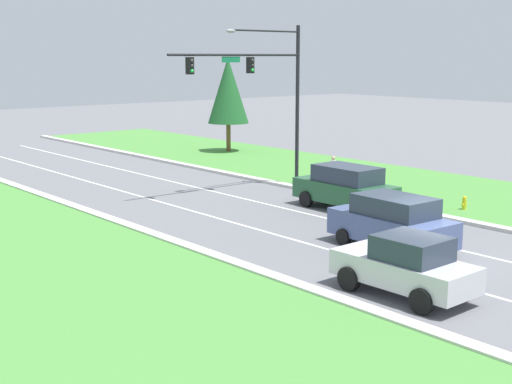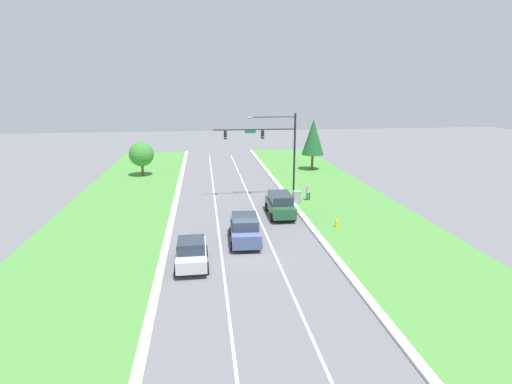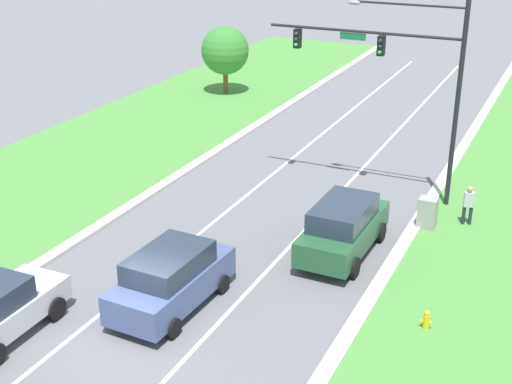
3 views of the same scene
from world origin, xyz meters
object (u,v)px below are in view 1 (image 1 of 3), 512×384
object	(u,v)px
traffic_signal_mast	(265,81)
silver_sedan	(406,266)
pedestrian	(333,170)
conifer_near_right_tree	(228,90)
fire_hydrant	(464,204)
forest_suv	(346,187)
slate_blue_suv	(393,222)
utility_cabinet	(328,180)

from	to	relation	value
traffic_signal_mast	silver_sedan	distance (m)	17.82
pedestrian	traffic_signal_mast	bearing A→B (deg)	-44.52
traffic_signal_mast	conifer_near_right_tree	size ratio (longest dim) A/B	1.24
traffic_signal_mast	fire_hydrant	distance (m)	11.62
forest_suv	slate_blue_suv	distance (m)	6.87
forest_suv	silver_sedan	distance (m)	11.97
slate_blue_suv	fire_hydrant	world-z (taller)	slate_blue_suv
fire_hydrant	slate_blue_suv	bearing A→B (deg)	-164.78
utility_cabinet	pedestrian	world-z (taller)	pedestrian
forest_suv	pedestrian	world-z (taller)	forest_suv
slate_blue_suv	pedestrian	bearing A→B (deg)	56.00
silver_sedan	utility_cabinet	world-z (taller)	silver_sedan
forest_suv	silver_sedan	xyz separation A→B (m)	(-7.48, -9.34, -0.14)
fire_hydrant	conifer_near_right_tree	world-z (taller)	conifer_near_right_tree
forest_suv	utility_cabinet	size ratio (longest dim) A/B	3.86
traffic_signal_mast	slate_blue_suv	size ratio (longest dim) A/B	1.78
slate_blue_suv	conifer_near_right_tree	size ratio (longest dim) A/B	0.69
traffic_signal_mast	forest_suv	distance (m)	7.55
slate_blue_suv	utility_cabinet	bearing A→B (deg)	58.83
traffic_signal_mast	pedestrian	bearing A→B (deg)	-25.87
slate_blue_suv	conifer_near_right_tree	xyz separation A→B (m)	(11.91, 24.99, 3.49)
traffic_signal_mast	utility_cabinet	size ratio (longest dim) A/B	6.57
slate_blue_suv	pedestrian	distance (m)	12.54
silver_sedan	utility_cabinet	distance (m)	16.06
traffic_signal_mast	pedestrian	world-z (taller)	traffic_signal_mast
silver_sedan	fire_hydrant	world-z (taller)	silver_sedan
traffic_signal_mast	pedestrian	size ratio (longest dim) A/B	5.04
slate_blue_suv	forest_suv	bearing A→B (deg)	59.46
silver_sedan	fire_hydrant	distance (m)	12.73
traffic_signal_mast	utility_cabinet	distance (m)	6.00
forest_suv	conifer_near_right_tree	xyz separation A→B (m)	(8.18, 19.22, 3.45)
utility_cabinet	conifer_near_right_tree	xyz separation A→B (m)	(5.86, 15.84, 3.86)
slate_blue_suv	conifer_near_right_tree	world-z (taller)	conifer_near_right_tree
traffic_signal_mast	fire_hydrant	xyz separation A→B (m)	(3.62, -9.67, -5.32)
silver_sedan	fire_hydrant	size ratio (longest dim) A/B	6.13
silver_sedan	slate_blue_suv	xyz separation A→B (m)	(3.75, 3.57, 0.10)
forest_suv	slate_blue_suv	bearing A→B (deg)	-121.99
forest_suv	fire_hydrant	bearing A→B (deg)	-42.47
utility_cabinet	pedestrian	distance (m)	1.70
utility_cabinet	slate_blue_suv	bearing A→B (deg)	-123.47
traffic_signal_mast	forest_suv	bearing A→B (deg)	-92.82
forest_suv	utility_cabinet	xyz separation A→B (m)	(2.32, 3.38, -0.41)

